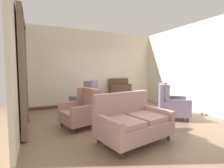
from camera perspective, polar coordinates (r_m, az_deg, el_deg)
name	(u,v)px	position (r m, az deg, el deg)	size (l,w,h in m)	color
ground	(130,123)	(4.85, 6.12, -12.96)	(7.88, 7.88, 0.00)	#896B51
wall_back	(96,68)	(7.18, -5.53, 5.28)	(5.60, 0.08, 3.10)	beige
wall_left	(19,67)	(4.81, -28.98, 5.08)	(0.08, 3.94, 3.10)	beige
wall_right	(180,68)	(7.02, 21.93, 4.99)	(0.08, 3.94, 3.10)	beige
baseboard_back	(96,103)	(7.26, -5.29, -6.54)	(5.44, 0.03, 0.12)	#4C3323
window_with_curtains	(23,70)	(4.62, -27.89, 4.30)	(0.12, 1.83, 2.72)	silver
coffee_table	(126,105)	(5.30, 4.81, -7.00)	(0.83, 0.83, 0.49)	#4C3323
porcelain_vase	(125,97)	(5.29, 4.42, -4.53)	(0.15, 0.15, 0.30)	#384C93
settee	(132,122)	(3.60, 6.82, -12.55)	(1.60, 1.16, 0.98)	tan
armchair_back_corner	(82,111)	(4.51, -10.05, -8.80)	(1.00, 1.01, 0.99)	tan
armchair_near_window	(87,100)	(5.84, -8.49, -5.25)	(1.08, 1.08, 1.12)	slate
armchair_far_left	(170,104)	(5.50, 19.08, -6.37)	(1.19, 1.19, 1.06)	slate
side_table	(142,98)	(6.30, 10.12, -4.75)	(0.50, 0.50, 0.74)	#4C3323
sideboard	(120,93)	(7.38, 2.70, -2.88)	(0.96, 0.34, 1.11)	#4C3323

